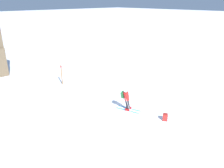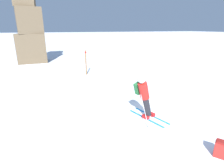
# 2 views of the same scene
# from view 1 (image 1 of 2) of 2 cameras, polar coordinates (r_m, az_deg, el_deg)

# --- Properties ---
(ground_plane) EXTENTS (300.00, 300.00, 0.00)m
(ground_plane) POSITION_cam_1_polar(r_m,az_deg,el_deg) (16.20, 6.09, -5.77)
(ground_plane) COLOR white
(skier) EXTENTS (1.48, 1.81, 1.84)m
(skier) POSITION_cam_1_polar(r_m,az_deg,el_deg) (14.99, 3.77, -3.71)
(skier) COLOR #1E7AC6
(skier) RESTS_ON ground
(spare_backpack) EXTENTS (0.35, 0.37, 0.50)m
(spare_backpack) POSITION_cam_1_polar(r_m,az_deg,el_deg) (14.61, 13.71, -8.42)
(spare_backpack) COLOR #AD231E
(spare_backpack) RESTS_ON ground
(trail_marker) EXTENTS (0.13, 0.13, 1.85)m
(trail_marker) POSITION_cam_1_polar(r_m,az_deg,el_deg) (20.31, -13.04, 2.58)
(trail_marker) COLOR brown
(trail_marker) RESTS_ON ground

